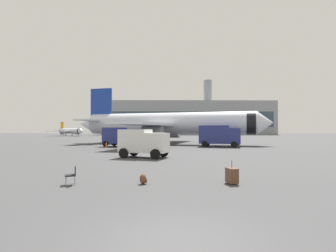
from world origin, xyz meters
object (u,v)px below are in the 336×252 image
Objects in this scene: safety_cone_mid at (125,142)px; rolling_suitcase at (232,175)px; airplane_taxiing at (70,131)px; traveller_backpack at (143,179)px; airplane_at_gate at (167,124)px; cargo_van at (143,142)px; service_truck at (119,136)px; fuel_truck at (219,135)px; safety_cone_near at (106,144)px; gate_chair at (72,174)px.

rolling_suitcase reaches higher than safety_cone_mid.
traveller_backpack is at bearing -68.63° from airplane_taxiing.
airplane_at_gate is 7.27× the size of cargo_van.
service_truck is 4.80× the size of rolling_suitcase.
traveller_backpack is at bearing -80.07° from safety_cone_mid.
airplane_taxiing is 2.57× the size of fuel_truck.
safety_cone_near is (-6.55, 14.47, -1.05)m from cargo_van.
cargo_van reaches higher than traveller_backpack.
safety_cone_mid is at bearing 99.93° from traveller_backpack.
safety_cone_near is (-16.76, -0.52, -1.37)m from fuel_truck.
safety_cone_mid is (-7.69, 0.94, -3.35)m from airplane_at_gate.
service_truck is 27.74m from gate_chair.
cargo_van is 5.60× the size of gate_chair.
gate_chair is at bearing -101.30° from cargo_van.
safety_cone_near is (-9.03, -7.88, -3.26)m from airplane_at_gate.
rolling_suitcase is at bearing 0.20° from traveller_backpack.
airplane_taxiing is at bearing 114.73° from service_truck.
airplane_taxiing is 77.90m from safety_cone_near.
rolling_suitcase is at bearing -69.85° from service_truck.
airplane_taxiing reaches higher than rolling_suitcase.
cargo_van is 23.90m from safety_cone_mid.
gate_chair is at bearing -70.35° from airplane_taxiing.
fuel_truck is 28.42m from traveller_backpack.
service_truck is at bearing 102.08° from traveller_backpack.
fuel_truck reaches higher than gate_chair.
traveller_backpack is at bearing -179.80° from rolling_suitcase.
airplane_taxiing is 19.26× the size of gate_chair.
safety_cone_near is at bearing -98.66° from safety_cone_mid.
airplane_taxiing is 70.48m from safety_cone_mid.
gate_chair reaches higher than traveller_backpack.
fuel_truck is 16.83m from safety_cone_near.
traveller_backpack is at bearing 1.36° from gate_chair.
service_truck is 15.18m from fuel_truck.
gate_chair is at bearing -115.08° from fuel_truck.
safety_cone_mid is at bearing -62.87° from airplane_taxiing.
airplane_at_gate is 72.97× the size of traveller_backpack.
gate_chair is at bearing -98.07° from airplane_at_gate.
airplane_at_gate is at bearing 41.11° from safety_cone_near.
safety_cone_near is (30.78, -71.54, -1.69)m from airplane_taxiing.
service_truck is 16.45m from cargo_van.
airplane_at_gate is at bearing 41.90° from service_truck.
service_truck is at bearing 95.32° from gate_chair.
airplane_taxiing reaches higher than service_truck.
service_truck reaches higher than traveller_backpack.
rolling_suitcase is (5.14, -11.81, -1.06)m from cargo_van.
safety_cone_near is at bearing -178.22° from fuel_truck.
fuel_truck is 18.14m from cargo_van.
safety_cone_mid is at bearing 173.00° from airplane_at_gate.
cargo_van is 10.04× the size of traveller_backpack.
service_truck is at bearing -65.27° from airplane_taxiing.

